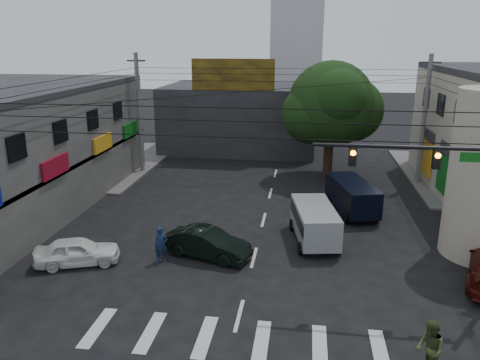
% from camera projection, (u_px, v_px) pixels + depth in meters
% --- Properties ---
extents(ground, '(160.00, 160.00, 0.00)m').
position_uv_depth(ground, '(249.00, 278.00, 20.63)').
color(ground, black).
rests_on(ground, ground).
extents(sidewalk_far_left, '(16.00, 16.00, 0.15)m').
position_uv_depth(sidewalk_far_left, '(67.00, 161.00, 40.12)').
color(sidewalk_far_left, '#514F4C').
rests_on(sidewalk_far_left, ground).
extents(building_far, '(14.00, 10.00, 6.00)m').
position_uv_depth(building_far, '(241.00, 117.00, 44.97)').
color(building_far, '#232326').
rests_on(building_far, ground).
extents(billboard, '(7.00, 0.30, 2.60)m').
position_uv_depth(billboard, '(233.00, 75.00, 39.09)').
color(billboard, olive).
rests_on(billboard, building_far).
extents(street_tree, '(6.40, 6.40, 8.70)m').
position_uv_depth(street_tree, '(331.00, 105.00, 34.65)').
color(street_tree, black).
rests_on(street_tree, ground).
extents(traffic_gantry, '(7.10, 0.35, 7.20)m').
position_uv_depth(traffic_gantry, '(456.00, 188.00, 17.24)').
color(traffic_gantry, black).
rests_on(traffic_gantry, ground).
extents(utility_pole_far_left, '(0.32, 0.32, 9.20)m').
position_uv_depth(utility_pole_far_left, '(139.00, 114.00, 35.91)').
color(utility_pole_far_left, '#59595B').
rests_on(utility_pole_far_left, ground).
extents(utility_pole_far_right, '(0.32, 0.32, 9.20)m').
position_uv_depth(utility_pole_far_right, '(424.00, 121.00, 33.07)').
color(utility_pole_far_right, '#59595B').
rests_on(utility_pole_far_right, ground).
extents(dark_sedan, '(3.88, 5.06, 1.39)m').
position_uv_depth(dark_sedan, '(207.00, 243.00, 22.43)').
color(dark_sedan, black).
rests_on(dark_sedan, ground).
extents(white_compact, '(4.00, 4.80, 1.30)m').
position_uv_depth(white_compact, '(77.00, 251.00, 21.71)').
color(white_compact, white).
rests_on(white_compact, ground).
extents(silver_minivan, '(5.07, 3.37, 1.91)m').
position_uv_depth(silver_minivan, '(314.00, 224.00, 24.06)').
color(silver_minivan, '#AAAEB3').
rests_on(silver_minivan, ground).
extents(navy_van, '(5.74, 4.27, 1.92)m').
position_uv_depth(navy_van, '(352.00, 197.00, 28.17)').
color(navy_van, black).
rests_on(navy_van, ground).
extents(traffic_officer, '(0.95, 0.90, 1.72)m').
position_uv_depth(traffic_officer, '(161.00, 245.00, 21.89)').
color(traffic_officer, '#12213F').
rests_on(traffic_officer, ground).
extents(pedestrian_olive, '(1.22, 1.09, 1.93)m').
position_uv_depth(pedestrian_olive, '(430.00, 349.00, 14.32)').
color(pedestrian_olive, '#364620').
rests_on(pedestrian_olive, ground).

